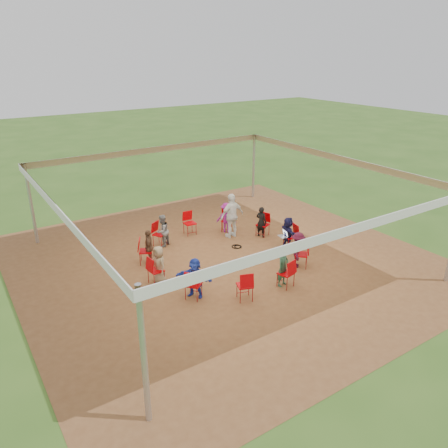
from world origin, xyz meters
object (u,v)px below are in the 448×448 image
chair_6 (156,270)px  laptop (284,235)px  chair_8 (245,286)px  person_seated_8 (298,250)px  chair_2 (227,220)px  person_seated_4 (149,247)px  person_seated_5 (159,265)px  chair_10 (301,254)px  person_seated_6 (195,278)px  person_seated_1 (261,222)px  chair_1 (263,225)px  chair_9 (286,273)px  chair_3 (190,223)px  person_seated_7 (283,267)px  chair_5 (146,251)px  cable_coil (237,247)px  person_seated_3 (162,231)px  chair_7 (193,284)px  person_seated_0 (288,233)px  person_seated_2 (226,218)px  chair_0 (291,237)px  chair_4 (160,234)px

chair_6 → laptop: chair_6 is taller
chair_8 → person_seated_8: bearing=34.8°
chair_2 → person_seated_4: size_ratio=0.75×
person_seated_5 → laptop: (4.75, -0.25, -0.03)m
chair_10 → person_seated_6: bearing=129.7°
person_seated_5 → chair_6: bearing=-90.0°
person_seated_1 → person_seated_6: 4.91m
chair_1 → chair_10: same height
person_seated_1 → person_seated_5: bearing=81.8°
chair_8 → chair_9: bearing=16.4°
chair_3 → person_seated_7: person_seated_7 is taller
chair_5 → person_seated_6: 2.76m
person_seated_5 → cable_coil: 3.60m
person_seated_1 → person_seated_3: size_ratio=1.00×
chair_1 → person_seated_5: (-4.90, -1.16, 0.16)m
chair_1 → chair_5: bearing=65.5°
chair_1 → laptop: bearing=152.7°
chair_8 → person_seated_3: bearing=113.9°
chair_8 → chair_9: same height
chair_10 → person_seated_3: size_ratio=0.75×
chair_3 → cable_coil: (0.84, -2.00, -0.43)m
cable_coil → chair_8: bearing=-121.4°
chair_2 → person_seated_1: 1.45m
chair_7 → person_seated_0: bearing=66.1°
person_seated_2 → laptop: 2.60m
chair_5 → person_seated_3: 1.45m
chair_0 → laptop: chair_0 is taller
chair_9 → person_seated_8: person_seated_8 is taller
chair_5 → laptop: chair_5 is taller
chair_9 → laptop: (1.69, 2.07, 0.13)m
chair_3 → chair_0: bearing=130.9°
chair_1 → chair_4: 3.93m
chair_2 → person_seated_7: 4.63m
person_seated_2 → person_seated_7: 4.52m
person_seated_6 → cable_coil: 3.68m
chair_1 → chair_2: size_ratio=1.00×
chair_9 → person_seated_4: person_seated_4 is taller
cable_coil → person_seated_7: bearing=-98.0°
chair_10 → cable_coil: bearing=64.2°
person_seated_0 → person_seated_6: (-4.40, -1.02, 0.00)m
chair_1 → person_seated_0: bearing=159.0°
chair_6 → chair_10: same height
chair_2 → laptop: chair_2 is taller
chair_4 → person_seated_0: person_seated_0 is taller
chair_5 → chair_8: same height
chair_0 → person_seated_0: person_seated_0 is taller
person_seated_6 → chair_4: bearing=132.1°
chair_6 → person_seated_0: size_ratio=0.75×
chair_1 → person_seated_6: person_seated_6 is taller
person_seated_3 → person_seated_7: same height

